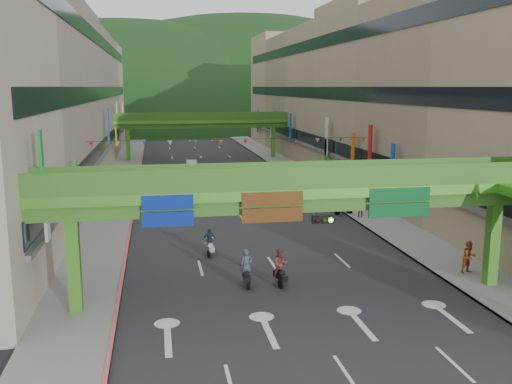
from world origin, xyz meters
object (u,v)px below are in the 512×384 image
Objects in this scene: scooter_rider_mid at (281,267)px; pedestrian_red at (469,260)px; scooter_rider_near at (246,269)px; car_yellow at (241,177)px; overpass_near at (319,203)px; car_silver at (191,165)px.

scooter_rider_mid reaches higher than pedestrian_red.
scooter_rider_near is at bearing 165.57° from pedestrian_red.
scooter_rider_near is 34.32m from car_yellow.
overpass_near is 13.23× the size of scooter_rider_near.
car_silver is (-3.31, 48.32, -4.52)m from overpass_near.
scooter_rider_mid is 0.51× the size of car_silver.
pedestrian_red reaches higher than car_silver.
pedestrian_red is (9.97, 2.62, -4.26)m from overpass_near.
scooter_rider_mid is 45.53m from car_silver.
car_silver is at bearing 112.75° from car_yellow.
car_silver is at bearing 92.55° from scooter_rider_mid.
scooter_rider_mid is at bearing 114.28° from overpass_near.
car_silver is 47.59m from pedestrian_red.
scooter_rider_near reaches higher than scooter_rider_mid.
scooter_rider_near reaches higher than car_yellow.
scooter_rider_mid is at bearing -86.34° from car_silver.
car_yellow is at bearing 90.80° from pedestrian_red.
scooter_rider_near reaches higher than pedestrian_red.
overpass_near is 6.56× the size of car_yellow.
scooter_rider_mid is (1.89, -0.15, 0.09)m from scooter_rider_near.
overpass_near is at bearing -43.31° from scooter_rider_near.
scooter_rider_mid is 34.27m from car_yellow.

